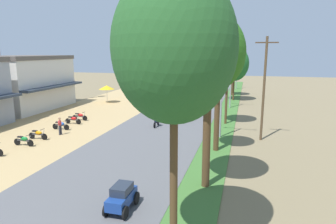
# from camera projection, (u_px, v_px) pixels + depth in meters

# --- Properties ---
(shophouse_mid) EXTENTS (8.96, 11.08, 6.90)m
(shophouse_mid) POSITION_uv_depth(u_px,v_px,m) (25.00, 83.00, 38.17)
(shophouse_mid) COLOR silver
(shophouse_mid) RESTS_ON ground
(parked_motorbike_second) EXTENTS (1.80, 0.54, 0.94)m
(parked_motorbike_second) POSITION_uv_depth(u_px,v_px,m) (24.00, 140.00, 23.29)
(parked_motorbike_second) COLOR black
(parked_motorbike_second) RESTS_ON dirt_shoulder
(parked_motorbike_third) EXTENTS (1.80, 0.54, 0.94)m
(parked_motorbike_third) POSITION_uv_depth(u_px,v_px,m) (38.00, 134.00, 25.02)
(parked_motorbike_third) COLOR black
(parked_motorbike_third) RESTS_ON dirt_shoulder
(parked_motorbike_fourth) EXTENTS (1.80, 0.54, 0.94)m
(parked_motorbike_fourth) POSITION_uv_depth(u_px,v_px,m) (61.00, 125.00, 28.12)
(parked_motorbike_fourth) COLOR black
(parked_motorbike_fourth) RESTS_ON dirt_shoulder
(parked_motorbike_fifth) EXTENTS (1.80, 0.54, 0.94)m
(parked_motorbike_fifth) POSITION_uv_depth(u_px,v_px,m) (73.00, 119.00, 30.35)
(parked_motorbike_fifth) COLOR black
(parked_motorbike_fifth) RESTS_ON dirt_shoulder
(parked_motorbike_sixth) EXTENTS (1.80, 0.54, 0.94)m
(parked_motorbike_sixth) POSITION_uv_depth(u_px,v_px,m) (80.00, 116.00, 31.94)
(parked_motorbike_sixth) COLOR black
(parked_motorbike_sixth) RESTS_ON dirt_shoulder
(vendor_umbrella) EXTENTS (2.20, 2.20, 2.52)m
(vendor_umbrella) POSITION_uv_depth(u_px,v_px,m) (107.00, 87.00, 42.71)
(vendor_umbrella) COLOR #99999E
(vendor_umbrella) RESTS_ON dirt_shoulder
(pedestrian_on_shoulder) EXTENTS (0.33, 0.41, 1.62)m
(pedestrian_on_shoulder) POSITION_uv_depth(u_px,v_px,m) (60.00, 125.00, 26.34)
(pedestrian_on_shoulder) COLOR #33333D
(pedestrian_on_shoulder) RESTS_ON dirt_shoulder
(median_tree_nearest) EXTENTS (4.19, 4.19, 10.07)m
(median_tree_nearest) POSITION_uv_depth(u_px,v_px,m) (174.00, 48.00, 9.74)
(median_tree_nearest) COLOR #4C351E
(median_tree_nearest) RESTS_ON median_strip
(median_tree_second) EXTENTS (3.70, 3.70, 9.36)m
(median_tree_second) POSITION_uv_depth(u_px,v_px,m) (209.00, 54.00, 15.00)
(median_tree_second) COLOR #4C351E
(median_tree_second) RESTS_ON median_strip
(median_tree_third) EXTENTS (2.85, 2.85, 7.59)m
(median_tree_third) POSITION_uv_depth(u_px,v_px,m) (218.00, 70.00, 21.18)
(median_tree_third) COLOR #4C351E
(median_tree_third) RESTS_ON median_strip
(median_tree_fourth) EXTENTS (3.34, 3.34, 8.25)m
(median_tree_fourth) POSITION_uv_depth(u_px,v_px,m) (228.00, 61.00, 29.37)
(median_tree_fourth) COLOR #4C351E
(median_tree_fourth) RESTS_ON median_strip
(median_tree_fifth) EXTENTS (4.22, 4.22, 8.15)m
(median_tree_fifth) POSITION_uv_depth(u_px,v_px,m) (235.00, 64.00, 44.23)
(median_tree_fifth) COLOR #4C351E
(median_tree_fifth) RESTS_ON median_strip
(median_tree_sixth) EXTENTS (3.29, 3.29, 7.12)m
(median_tree_sixth) POSITION_uv_depth(u_px,v_px,m) (234.00, 64.00, 49.42)
(median_tree_sixth) COLOR #4C351E
(median_tree_sixth) RESTS_ON median_strip
(streetlamp_near) EXTENTS (3.16, 0.20, 7.22)m
(streetlamp_near) POSITION_uv_depth(u_px,v_px,m) (222.00, 89.00, 25.00)
(streetlamp_near) COLOR gray
(streetlamp_near) RESTS_ON median_strip
(streetlamp_mid) EXTENTS (3.16, 0.20, 7.16)m
(streetlamp_mid) POSITION_uv_depth(u_px,v_px,m) (231.00, 76.00, 38.47)
(streetlamp_mid) COLOR gray
(streetlamp_mid) RESTS_ON median_strip
(streetlamp_far) EXTENTS (3.16, 0.20, 8.10)m
(streetlamp_far) POSITION_uv_depth(u_px,v_px,m) (237.00, 65.00, 57.68)
(streetlamp_far) COLOR gray
(streetlamp_far) RESTS_ON median_strip
(utility_pole_near) EXTENTS (1.80, 0.20, 8.62)m
(utility_pole_near) POSITION_uv_depth(u_px,v_px,m) (264.00, 88.00, 24.30)
(utility_pole_near) COLOR brown
(utility_pole_near) RESTS_ON ground
(car_hatchback_blue) EXTENTS (1.04, 2.00, 1.23)m
(car_hatchback_blue) POSITION_uv_depth(u_px,v_px,m) (122.00, 196.00, 13.82)
(car_hatchback_blue) COLOR navy
(car_hatchback_blue) RESTS_ON road_strip
(car_sedan_charcoal) EXTENTS (1.10, 2.26, 1.19)m
(car_sedan_charcoal) POSITION_uv_depth(u_px,v_px,m) (184.00, 113.00, 32.52)
(car_sedan_charcoal) COLOR #282D33
(car_sedan_charcoal) RESTS_ON road_strip
(car_sedan_white) EXTENTS (1.10, 2.26, 1.19)m
(car_sedan_white) POSITION_uv_depth(u_px,v_px,m) (203.00, 98.00, 42.84)
(car_sedan_white) COLOR silver
(car_sedan_white) RESTS_ON road_strip
(motorbike_ahead_third) EXTENTS (0.54, 1.80, 1.66)m
(motorbike_ahead_third) POSITION_uv_depth(u_px,v_px,m) (156.00, 119.00, 29.16)
(motorbike_ahead_third) COLOR black
(motorbike_ahead_third) RESTS_ON road_strip
(motorbike_ahead_fourth) EXTENTS (0.54, 1.80, 1.66)m
(motorbike_ahead_fourth) POSITION_uv_depth(u_px,v_px,m) (163.00, 108.00, 35.12)
(motorbike_ahead_fourth) COLOR black
(motorbike_ahead_fourth) RESTS_ON road_strip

